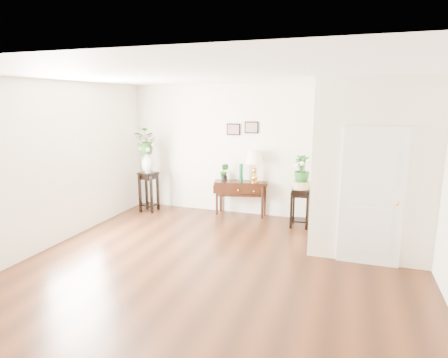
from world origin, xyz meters
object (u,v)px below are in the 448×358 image
at_px(console_table, 241,198).
at_px(plant_stand_b, 300,208).
at_px(table_lamp, 255,166).
at_px(plant_stand_a, 149,192).

height_order(console_table, plant_stand_b, plant_stand_b).
xyz_separation_m(console_table, table_lamp, (0.30, 0.00, 0.73)).
distance_m(plant_stand_a, plant_stand_b, 3.37).
height_order(table_lamp, plant_stand_b, table_lamp).
height_order(console_table, plant_stand_a, plant_stand_a).
xyz_separation_m(plant_stand_a, plant_stand_b, (3.37, -0.01, -0.06)).
bearing_deg(console_table, table_lamp, -13.92).
distance_m(console_table, plant_stand_b, 1.38).
xyz_separation_m(table_lamp, plant_stand_b, (1.03, -0.37, -0.72)).
xyz_separation_m(console_table, plant_stand_b, (1.33, -0.37, 0.01)).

